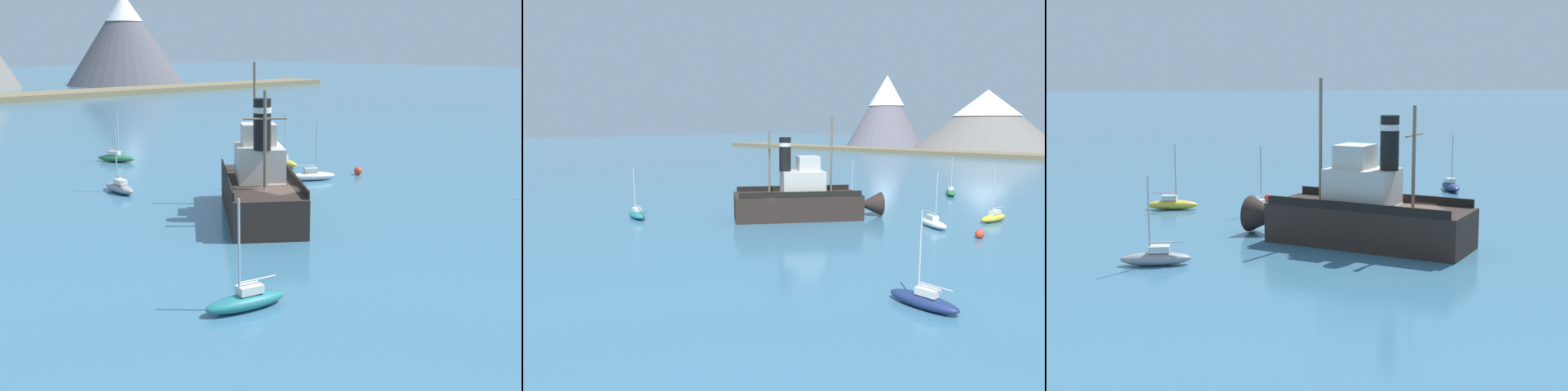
{
  "view_description": "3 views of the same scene",
  "coord_description": "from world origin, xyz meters",
  "views": [
    {
      "loc": [
        -28.4,
        -26.85,
        11.01
      ],
      "look_at": [
        -0.28,
        1.38,
        1.81
      ],
      "focal_mm": 45.0,
      "sensor_mm": 36.0,
      "label": 1
    },
    {
      "loc": [
        30.17,
        -30.34,
        9.02
      ],
      "look_at": [
        -1.0,
        2.87,
        2.0
      ],
      "focal_mm": 32.0,
      "sensor_mm": 36.0,
      "label": 2
    },
    {
      "loc": [
        -44.31,
        14.79,
        10.59
      ],
      "look_at": [
        1.87,
        6.29,
        2.97
      ],
      "focal_mm": 55.0,
      "sensor_mm": 36.0,
      "label": 3
    }
  ],
  "objects": [
    {
      "name": "old_tugboat",
      "position": [
        1.32,
        3.16,
        1.83
      ],
      "size": [
        11.6,
        13.38,
        9.9
      ],
      "color": "#2D231E",
      "rests_on": "ground"
    },
    {
      "name": "sailboat_yellow",
      "position": [
        15.34,
        14.09,
        0.43
      ],
      "size": [
        1.73,
        3.93,
        4.9
      ],
      "color": "gold",
      "rests_on": "ground"
    },
    {
      "name": "sailboat_white",
      "position": [
        12.34,
        7.91,
        0.43
      ],
      "size": [
        3.8,
        2.96,
        4.9
      ],
      "color": "white",
      "rests_on": "ground"
    },
    {
      "name": "ground_plane",
      "position": [
        0.0,
        0.0,
        0.0
      ],
      "size": [
        600.0,
        600.0,
        0.0
      ],
      "primitive_type": "plane",
      "color": "teal"
    },
    {
      "name": "sailboat_grey",
      "position": [
        -1.71,
        15.23,
        0.43
      ],
      "size": [
        1.41,
        3.88,
        4.9
      ],
      "color": "gray",
      "rests_on": "ground"
    },
    {
      "name": "mooring_buoy",
      "position": [
        16.86,
        6.62,
        0.36
      ],
      "size": [
        0.71,
        0.71,
        0.71
      ],
      "primitive_type": "sphere",
      "color": "red",
      "rests_on": "ground"
    },
    {
      "name": "sailboat_navy",
      "position": [
        20.22,
        -9.64,
        0.43
      ],
      "size": [
        3.87,
        1.4,
        4.9
      ],
      "color": "navy",
      "rests_on": "ground"
    }
  ]
}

